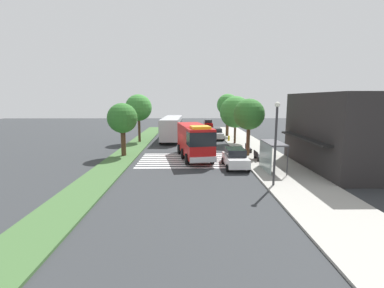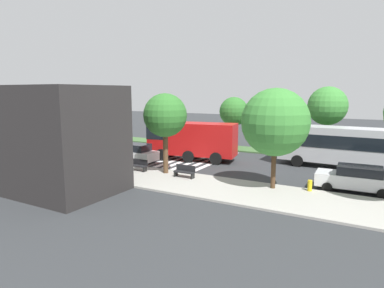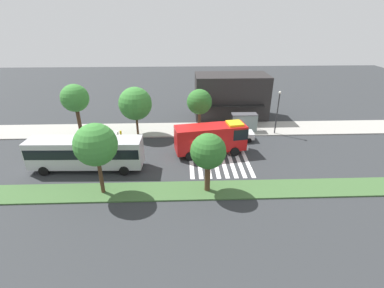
{
  "view_description": "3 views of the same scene",
  "coord_description": "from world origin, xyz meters",
  "px_view_note": "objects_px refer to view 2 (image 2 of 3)",
  "views": [
    {
      "loc": [
        29.46,
        0.05,
        6.23
      ],
      "look_at": [
        1.65,
        0.41,
        1.61
      ],
      "focal_mm": 25.39,
      "sensor_mm": 36.0,
      "label": 1
    },
    {
      "loc": [
        -13.8,
        27.51,
        6.39
      ],
      "look_at": [
        1.59,
        0.14,
        1.44
      ],
      "focal_mm": 31.07,
      "sensor_mm": 36.0,
      "label": 2
    },
    {
      "loc": [
        -1.95,
        -28.65,
        15.25
      ],
      "look_at": [
        -0.85,
        0.98,
        1.12
      ],
      "focal_mm": 25.84,
      "sensor_mm": 36.0,
      "label": 3
    }
  ],
  "objects_px": {
    "parked_car_east": "(135,153)",
    "median_tree_west": "(234,112)",
    "fire_truck": "(189,138)",
    "parked_car_mid": "(356,178)",
    "bench_near_shelter": "(138,165)",
    "median_tree_far_west": "(327,106)",
    "sidewalk_tree_west": "(275,122)",
    "street_lamp": "(74,122)",
    "sidewalk_tree_center": "(165,116)",
    "bench_west_of_shelter": "(185,171)",
    "bus_stop_shelter": "(101,145)",
    "transit_bus": "(353,145)",
    "fire_hydrant": "(310,186)"
  },
  "relations": [
    {
      "from": "parked_car_mid",
      "to": "sidewalk_tree_west",
      "type": "relative_size",
      "value": 0.73
    },
    {
      "from": "parked_car_east",
      "to": "median_tree_far_west",
      "type": "height_order",
      "value": "median_tree_far_west"
    },
    {
      "from": "parked_car_mid",
      "to": "parked_car_east",
      "type": "bearing_deg",
      "value": -1.76
    },
    {
      "from": "parked_car_east",
      "to": "sidewalk_tree_center",
      "type": "xyz_separation_m",
      "value": [
        -4.83,
        2.2,
        3.68
      ]
    },
    {
      "from": "transit_bus",
      "to": "fire_hydrant",
      "type": "bearing_deg",
      "value": -100.45
    },
    {
      "from": "fire_hydrant",
      "to": "street_lamp",
      "type": "bearing_deg",
      "value": 0.27
    },
    {
      "from": "bench_near_shelter",
      "to": "median_tree_far_west",
      "type": "bearing_deg",
      "value": -130.77
    },
    {
      "from": "parked_car_mid",
      "to": "bench_west_of_shelter",
      "type": "bearing_deg",
      "value": 11.59
    },
    {
      "from": "median_tree_far_west",
      "to": "median_tree_west",
      "type": "distance_m",
      "value": 9.74
    },
    {
      "from": "fire_truck",
      "to": "sidewalk_tree_center",
      "type": "bearing_deg",
      "value": 92.44
    },
    {
      "from": "bus_stop_shelter",
      "to": "median_tree_far_west",
      "type": "distance_m",
      "value": 21.58
    },
    {
      "from": "fire_truck",
      "to": "bench_near_shelter",
      "type": "xyz_separation_m",
      "value": [
        1.07,
        6.29,
        -1.46
      ]
    },
    {
      "from": "fire_truck",
      "to": "street_lamp",
      "type": "height_order",
      "value": "street_lamp"
    },
    {
      "from": "parked_car_east",
      "to": "sidewalk_tree_west",
      "type": "relative_size",
      "value": 0.66
    },
    {
      "from": "fire_truck",
      "to": "median_tree_far_west",
      "type": "bearing_deg",
      "value": -154.78
    },
    {
      "from": "bench_west_of_shelter",
      "to": "street_lamp",
      "type": "height_order",
      "value": "street_lamp"
    },
    {
      "from": "parked_car_east",
      "to": "bench_west_of_shelter",
      "type": "xyz_separation_m",
      "value": [
        -6.81,
        2.66,
        -0.31
      ]
    },
    {
      "from": "bench_near_shelter",
      "to": "sidewalk_tree_center",
      "type": "xyz_separation_m",
      "value": [
        -2.34,
        -0.46,
        3.99
      ]
    },
    {
      "from": "fire_truck",
      "to": "median_tree_far_west",
      "type": "relative_size",
      "value": 1.29
    },
    {
      "from": "bus_stop_shelter",
      "to": "street_lamp",
      "type": "xyz_separation_m",
      "value": [
        4.12,
        -0.85,
        1.76
      ]
    },
    {
      "from": "sidewalk_tree_west",
      "to": "median_tree_west",
      "type": "xyz_separation_m",
      "value": [
        8.38,
        -13.58,
        -0.3
      ]
    },
    {
      "from": "median_tree_west",
      "to": "fire_hydrant",
      "type": "bearing_deg",
      "value": 129.06
    },
    {
      "from": "bus_stop_shelter",
      "to": "median_tree_far_west",
      "type": "height_order",
      "value": "median_tree_far_west"
    },
    {
      "from": "bus_stop_shelter",
      "to": "bench_near_shelter",
      "type": "distance_m",
      "value": 4.2
    },
    {
      "from": "bus_stop_shelter",
      "to": "sidewalk_tree_center",
      "type": "relative_size",
      "value": 0.57
    },
    {
      "from": "bench_west_of_shelter",
      "to": "sidewalk_tree_west",
      "type": "bearing_deg",
      "value": -175.94
    },
    {
      "from": "parked_car_east",
      "to": "transit_bus",
      "type": "xyz_separation_m",
      "value": [
        -17.31,
        -6.83,
        1.16
      ]
    },
    {
      "from": "median_tree_far_west",
      "to": "median_tree_west",
      "type": "bearing_deg",
      "value": -0.0
    },
    {
      "from": "fire_truck",
      "to": "bus_stop_shelter",
      "type": "xyz_separation_m",
      "value": [
        5.07,
        6.29,
        -0.16
      ]
    },
    {
      "from": "street_lamp",
      "to": "sidewalk_tree_west",
      "type": "relative_size",
      "value": 0.91
    },
    {
      "from": "fire_truck",
      "to": "fire_hydrant",
      "type": "distance_m",
      "value": 13.16
    },
    {
      "from": "bench_near_shelter",
      "to": "street_lamp",
      "type": "height_order",
      "value": "street_lamp"
    },
    {
      "from": "median_tree_west",
      "to": "parked_car_mid",
      "type": "bearing_deg",
      "value": 139.09
    },
    {
      "from": "median_tree_west",
      "to": "transit_bus",
      "type": "bearing_deg",
      "value": 159.91
    },
    {
      "from": "bench_near_shelter",
      "to": "bench_west_of_shelter",
      "type": "xyz_separation_m",
      "value": [
        -4.33,
        0.0,
        0.0
      ]
    },
    {
      "from": "parked_car_east",
      "to": "street_lamp",
      "type": "xyz_separation_m",
      "value": [
        5.63,
        1.8,
        2.74
      ]
    },
    {
      "from": "median_tree_far_west",
      "to": "parked_car_mid",
      "type": "bearing_deg",
      "value": 106.75
    },
    {
      "from": "sidewalk_tree_west",
      "to": "median_tree_west",
      "type": "relative_size",
      "value": 1.14
    },
    {
      "from": "fire_truck",
      "to": "street_lamp",
      "type": "xyz_separation_m",
      "value": [
        9.19,
        5.43,
        1.6
      ]
    },
    {
      "from": "parked_car_east",
      "to": "fire_hydrant",
      "type": "distance_m",
      "value": 15.59
    },
    {
      "from": "fire_truck",
      "to": "parked_car_mid",
      "type": "height_order",
      "value": "fire_truck"
    },
    {
      "from": "parked_car_mid",
      "to": "median_tree_far_west",
      "type": "relative_size",
      "value": 0.7
    },
    {
      "from": "sidewalk_tree_center",
      "to": "median_tree_west",
      "type": "bearing_deg",
      "value": -90.21
    },
    {
      "from": "sidewalk_tree_west",
      "to": "sidewalk_tree_center",
      "type": "xyz_separation_m",
      "value": [
        8.43,
        0.0,
        0.12
      ]
    },
    {
      "from": "transit_bus",
      "to": "sidewalk_tree_west",
      "type": "height_order",
      "value": "sidewalk_tree_west"
    },
    {
      "from": "parked_car_east",
      "to": "median_tree_west",
      "type": "height_order",
      "value": "median_tree_west"
    },
    {
      "from": "bus_stop_shelter",
      "to": "fire_hydrant",
      "type": "xyz_separation_m",
      "value": [
        -17.01,
        -0.95,
        -1.4
      ]
    },
    {
      "from": "parked_car_east",
      "to": "bench_west_of_shelter",
      "type": "relative_size",
      "value": 2.66
    },
    {
      "from": "sidewalk_tree_center",
      "to": "median_tree_west",
      "type": "distance_m",
      "value": 13.58
    },
    {
      "from": "bench_near_shelter",
      "to": "median_tree_west",
      "type": "distance_m",
      "value": 14.68
    }
  ]
}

